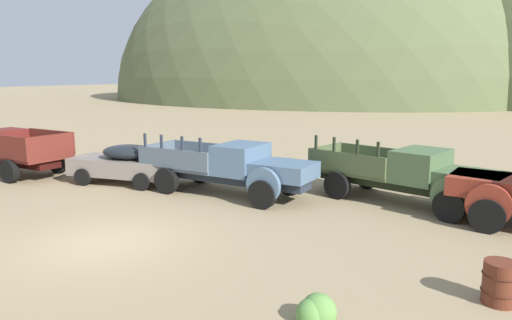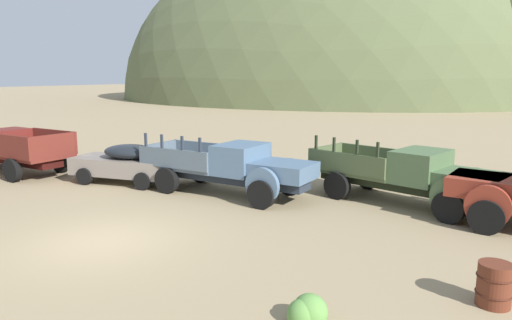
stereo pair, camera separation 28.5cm
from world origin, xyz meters
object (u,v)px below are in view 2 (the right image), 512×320
Objects in this scene: truck_chalk_blue at (238,168)px; truck_weathered_green at (416,177)px; oil_drum_spare at (494,285)px; car_primer_gray at (123,163)px; truck_oxblood at (6,149)px.

truck_chalk_blue and truck_weathered_green have the same top height.
car_primer_gray is at bearing 162.48° from oil_drum_spare.
car_primer_gray is 11.22m from truck_weathered_green.
truck_oxblood is 7.63× the size of oil_drum_spare.
truck_weathered_green reaches higher than car_primer_gray.
truck_weathered_green is at bearing 112.21° from oil_drum_spare.
truck_oxblood is at bearing 170.21° from oil_drum_spare.
truck_weathered_green is at bearing -166.79° from truck_oxblood.
car_primer_gray is at bearing -154.22° from truck_weathered_green.
oil_drum_spare is (19.81, -3.42, -0.60)m from truck_oxblood.
truck_chalk_blue is 7.96× the size of oil_drum_spare.
truck_chalk_blue is at bearing -170.03° from truck_oxblood.
car_primer_gray is 0.71× the size of truck_chalk_blue.
oil_drum_spare is (13.63, -4.30, -0.40)m from car_primer_gray.
oil_drum_spare is (8.45, -4.71, -0.59)m from truck_chalk_blue.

